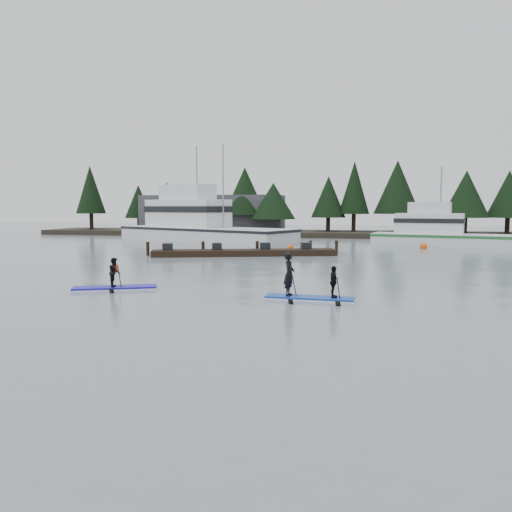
% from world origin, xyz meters
% --- Properties ---
extents(ground, '(160.00, 160.00, 0.00)m').
position_xyz_m(ground, '(0.00, 0.00, 0.00)').
color(ground, slate).
rests_on(ground, ground).
extents(far_shore, '(70.00, 8.00, 0.60)m').
position_xyz_m(far_shore, '(0.00, 42.00, 0.30)').
color(far_shore, '#2D281E').
rests_on(far_shore, ground).
extents(treeline, '(60.00, 4.00, 8.00)m').
position_xyz_m(treeline, '(0.00, 42.00, 0.00)').
color(treeline, black).
rests_on(treeline, ground).
extents(waterfront_building, '(18.00, 6.00, 5.00)m').
position_xyz_m(waterfront_building, '(-14.00, 44.00, 2.50)').
color(waterfront_building, '#4C4C51').
rests_on(waterfront_building, ground).
extents(fishing_boat_large, '(20.07, 13.18, 10.84)m').
position_xyz_m(fishing_boat_large, '(-11.25, 30.66, 0.84)').
color(fishing_boat_large, silver).
rests_on(fishing_boat_large, ground).
extents(fishing_boat_medium, '(13.70, 6.53, 8.03)m').
position_xyz_m(fishing_boat_medium, '(12.27, 30.41, 0.56)').
color(fishing_boat_medium, silver).
rests_on(fishing_boat_medium, ground).
extents(floating_dock, '(13.17, 5.72, 0.44)m').
position_xyz_m(floating_dock, '(-3.23, 16.91, 0.22)').
color(floating_dock, black).
rests_on(floating_dock, ground).
extents(buoy_b, '(0.50, 0.50, 0.50)m').
position_xyz_m(buoy_b, '(-0.84, 23.31, 0.00)').
color(buoy_b, '#F7520C').
rests_on(buoy_b, ground).
extents(buoy_c, '(0.62, 0.62, 0.62)m').
position_xyz_m(buoy_c, '(10.17, 26.25, 0.00)').
color(buoy_c, '#F7520C').
rests_on(buoy_c, ground).
extents(buoy_a, '(0.52, 0.52, 0.52)m').
position_xyz_m(buoy_a, '(-12.06, 23.26, 0.00)').
color(buoy_a, '#F7520C').
rests_on(buoy_a, ground).
extents(paddleboard_solo, '(3.56, 2.17, 1.83)m').
position_xyz_m(paddleboard_solo, '(-5.18, 1.34, 0.40)').
color(paddleboard_solo, '#1912AE').
rests_on(paddleboard_solo, ground).
extents(paddleboard_duo, '(3.42, 1.19, 2.29)m').
position_xyz_m(paddleboard_duo, '(3.13, 0.76, 0.61)').
color(paddleboard_duo, '#113CA5').
rests_on(paddleboard_duo, ground).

